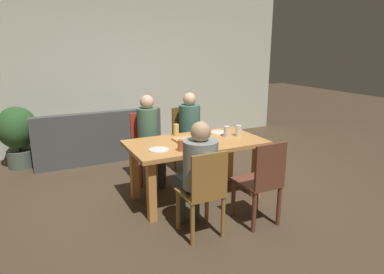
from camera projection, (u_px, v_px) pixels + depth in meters
ground_plane at (195, 197)px, 4.36m from camera, size 20.00×20.00×0.00m
back_wall at (128, 65)px, 6.42m from camera, size 6.59×0.12×3.00m
dining_table at (196, 150)px, 4.19m from camera, size 1.64×0.89×0.74m
chair_0 at (204, 192)px, 3.34m from camera, size 0.40×0.40×0.91m
person_0 at (198, 168)px, 3.39m from camera, size 0.34×0.50×1.18m
chair_1 at (146, 143)px, 4.82m from camera, size 0.39×0.39×0.96m
person_1 at (149, 134)px, 4.64m from camera, size 0.28×0.49×1.23m
chair_2 at (187, 138)px, 5.17m from camera, size 0.39×0.46×0.97m
person_2 at (191, 128)px, 4.99m from camera, size 0.31×0.48×1.21m
chair_3 at (262, 182)px, 3.59m from camera, size 0.39×0.45×0.93m
pizza_box_0 at (193, 141)px, 4.13m from camera, size 0.40×0.40×0.03m
plate_0 at (219, 132)px, 4.55m from camera, size 0.23×0.23×0.01m
plate_1 at (159, 150)px, 3.80m from camera, size 0.23×0.23×0.01m
drinking_glass_0 at (176, 130)px, 4.41m from camera, size 0.07×0.07×0.15m
drinking_glass_1 at (227, 131)px, 4.35m from camera, size 0.08×0.08×0.14m
drinking_glass_2 at (238, 131)px, 4.38m from camera, size 0.08×0.08×0.14m
drinking_glass_3 at (181, 145)px, 3.77m from camera, size 0.07×0.07×0.12m
couch at (97, 141)px, 5.82m from camera, size 2.04×0.86×0.84m
potted_plant at (18, 133)px, 5.31m from camera, size 0.59×0.59×0.96m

